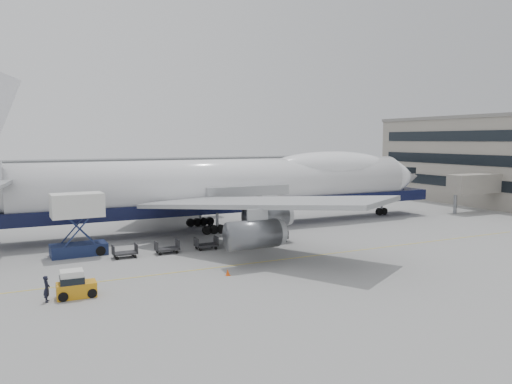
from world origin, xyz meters
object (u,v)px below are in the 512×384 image
airliner (235,184)px  baggage_tug (75,285)px  ground_worker (47,289)px  catering_truck (78,221)px

airliner → baggage_tug: airliner is taller
airliner → baggage_tug: 31.05m
airliner → baggage_tug: size_ratio=24.06×
ground_worker → airliner: bearing=-36.3°
airliner → catering_truck: bearing=-159.6°
airliner → baggage_tug: (-22.09, -21.30, -4.73)m
airliner → ground_worker: size_ratio=35.85×
catering_truck → baggage_tug: 14.18m
baggage_tug → ground_worker: baggage_tug is taller
catering_truck → ground_worker: bearing=-106.9°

